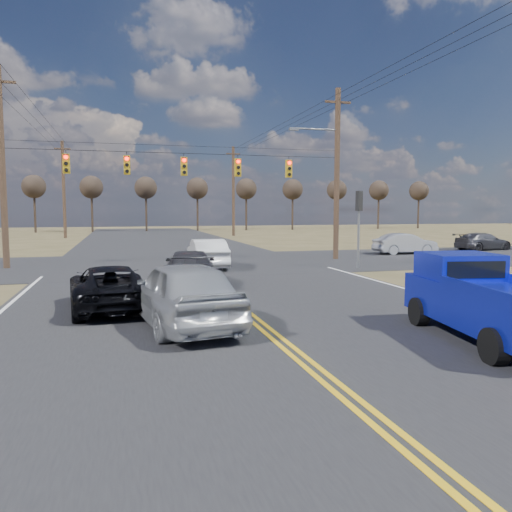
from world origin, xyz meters
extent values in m
plane|color=brown|center=(0.00, 0.00, 0.00)|extent=(160.00, 160.00, 0.00)
cube|color=#28282B|center=(0.00, 10.00, 0.00)|extent=(14.00, 120.00, 0.02)
cube|color=#28282B|center=(0.00, 18.00, 0.00)|extent=(120.00, 12.00, 0.02)
cylinder|color=#473323|center=(-9.00, 18.00, 5.00)|extent=(0.32, 0.32, 10.00)
cylinder|color=#473323|center=(9.00, 18.00, 5.00)|extent=(0.32, 0.32, 10.00)
cube|color=#473323|center=(9.00, 18.00, 9.20)|extent=(1.60, 0.12, 0.12)
cylinder|color=black|center=(0.00, 18.00, 6.00)|extent=(18.00, 0.02, 0.02)
cylinder|color=black|center=(0.00, 18.00, 6.40)|extent=(18.00, 0.02, 0.02)
cube|color=#B28C14|center=(-6.00, 18.00, 5.30)|extent=(0.34, 0.24, 1.00)
cylinder|color=#FF0C05|center=(-6.00, 17.86, 5.63)|extent=(0.20, 0.06, 0.20)
cylinder|color=black|center=(-6.00, 17.86, 5.30)|extent=(0.20, 0.06, 0.20)
cylinder|color=black|center=(-6.00, 17.86, 4.97)|extent=(0.20, 0.06, 0.20)
cube|color=black|center=(-6.00, 17.83, 5.74)|extent=(0.24, 0.14, 0.03)
cube|color=#B28C14|center=(-3.00, 18.00, 5.30)|extent=(0.34, 0.24, 1.00)
cylinder|color=#FF0C05|center=(-3.00, 17.86, 5.63)|extent=(0.20, 0.06, 0.20)
cylinder|color=black|center=(-3.00, 17.86, 5.30)|extent=(0.20, 0.06, 0.20)
cylinder|color=black|center=(-3.00, 17.86, 4.97)|extent=(0.20, 0.06, 0.20)
cube|color=black|center=(-3.00, 17.83, 5.74)|extent=(0.24, 0.14, 0.03)
cube|color=#B28C14|center=(0.00, 18.00, 5.30)|extent=(0.34, 0.24, 1.00)
cylinder|color=#FF0C05|center=(0.00, 17.86, 5.63)|extent=(0.20, 0.06, 0.20)
cylinder|color=black|center=(0.00, 17.86, 5.30)|extent=(0.20, 0.06, 0.20)
cylinder|color=black|center=(0.00, 17.86, 4.97)|extent=(0.20, 0.06, 0.20)
cube|color=black|center=(0.00, 17.83, 5.74)|extent=(0.24, 0.14, 0.03)
cube|color=#B28C14|center=(3.00, 18.00, 5.30)|extent=(0.34, 0.24, 1.00)
cylinder|color=#FF0C05|center=(3.00, 17.86, 5.63)|extent=(0.20, 0.06, 0.20)
cylinder|color=black|center=(3.00, 17.86, 5.30)|extent=(0.20, 0.06, 0.20)
cylinder|color=black|center=(3.00, 17.86, 4.97)|extent=(0.20, 0.06, 0.20)
cube|color=black|center=(3.00, 17.83, 5.74)|extent=(0.24, 0.14, 0.03)
cube|color=#B28C14|center=(6.00, 18.00, 5.30)|extent=(0.34, 0.24, 1.00)
cylinder|color=#FF0C05|center=(6.00, 17.86, 5.63)|extent=(0.20, 0.06, 0.20)
cylinder|color=black|center=(6.00, 17.86, 5.30)|extent=(0.20, 0.06, 0.20)
cylinder|color=black|center=(6.00, 17.86, 4.97)|extent=(0.20, 0.06, 0.20)
cube|color=black|center=(6.00, 17.83, 5.74)|extent=(0.24, 0.14, 0.03)
cylinder|color=slate|center=(8.20, 13.50, 1.60)|extent=(0.12, 0.12, 3.20)
cube|color=black|center=(8.20, 13.50, 3.40)|extent=(0.24, 0.34, 1.00)
cylinder|color=slate|center=(7.60, 18.00, 7.60)|extent=(2.80, 0.10, 0.10)
cube|color=slate|center=(6.30, 18.00, 7.55)|extent=(0.55, 0.22, 0.14)
cylinder|color=#473323|center=(-9.00, 46.00, 5.00)|extent=(0.32, 0.32, 10.00)
cube|color=#473323|center=(-9.00, 46.00, 9.20)|extent=(1.60, 0.12, 0.12)
cylinder|color=#473323|center=(9.00, 46.00, 5.00)|extent=(0.32, 0.32, 10.00)
cube|color=#473323|center=(9.00, 46.00, 9.20)|extent=(1.60, 0.12, 0.12)
cylinder|color=black|center=(-8.30, 17.00, 9.30)|extent=(0.02, 58.00, 0.02)
cylinder|color=black|center=(8.30, 17.00, 9.30)|extent=(0.02, 58.00, 0.02)
cylinder|color=black|center=(9.00, 17.00, 9.30)|extent=(0.02, 58.00, 0.02)
cylinder|color=black|center=(9.70, 17.00, 9.30)|extent=(0.02, 58.00, 0.02)
cylinder|color=#33261C|center=(-14.00, 60.00, 2.75)|extent=(0.28, 0.28, 5.50)
sphere|color=#2D231C|center=(-14.00, 60.00, 5.90)|extent=(3.00, 3.00, 3.00)
cylinder|color=#33261C|center=(-7.00, 60.00, 2.75)|extent=(0.28, 0.28, 5.50)
sphere|color=#2D231C|center=(-7.00, 60.00, 5.90)|extent=(3.00, 3.00, 3.00)
cylinder|color=#33261C|center=(0.00, 60.00, 2.75)|extent=(0.28, 0.28, 5.50)
sphere|color=#2D231C|center=(0.00, 60.00, 5.90)|extent=(3.00, 3.00, 3.00)
cylinder|color=#33261C|center=(7.00, 60.00, 2.75)|extent=(0.28, 0.28, 5.50)
sphere|color=#2D231C|center=(7.00, 60.00, 5.90)|extent=(3.00, 3.00, 3.00)
cylinder|color=#33261C|center=(14.00, 60.00, 2.75)|extent=(0.28, 0.28, 5.50)
sphere|color=#2D231C|center=(14.00, 60.00, 5.90)|extent=(3.00, 3.00, 3.00)
cylinder|color=#33261C|center=(21.00, 60.00, 2.75)|extent=(0.28, 0.28, 5.50)
sphere|color=#2D231C|center=(21.00, 60.00, 5.90)|extent=(3.00, 3.00, 3.00)
cylinder|color=#33261C|center=(28.00, 60.00, 2.75)|extent=(0.28, 0.28, 5.50)
sphere|color=#2D231C|center=(28.00, 60.00, 5.90)|extent=(3.00, 3.00, 3.00)
cylinder|color=#33261C|center=(35.00, 60.00, 2.75)|extent=(0.28, 0.28, 5.50)
sphere|color=#2D231C|center=(35.00, 60.00, 5.90)|extent=(3.00, 3.00, 3.00)
cylinder|color=#33261C|center=(42.00, 60.00, 2.75)|extent=(0.28, 0.28, 5.50)
sphere|color=#2D231C|center=(42.00, 60.00, 5.90)|extent=(3.00, 3.00, 3.00)
cylinder|color=black|center=(3.45, -1.63, 0.36)|extent=(0.39, 0.76, 0.73)
cylinder|color=black|center=(3.93, 1.60, 0.36)|extent=(0.39, 0.76, 0.73)
cylinder|color=black|center=(5.64, 1.35, 0.36)|extent=(0.39, 0.76, 0.73)
cube|color=#111EBD|center=(4.54, -0.14, 0.82)|extent=(2.52, 5.12, 0.91)
cube|color=#111EBD|center=(4.74, 1.16, 1.56)|extent=(1.89, 1.77, 0.65)
cube|color=black|center=(4.62, 0.42, 1.56)|extent=(1.45, 0.27, 0.41)
cube|color=#111EBD|center=(3.55, -0.96, 1.36)|extent=(0.53, 2.98, 0.18)
imported|color=#A3A6AB|center=(-1.92, 3.11, 0.86)|extent=(2.81, 5.33, 1.73)
imported|color=black|center=(-3.76, 5.89, 0.66)|extent=(2.65, 4.95, 1.32)
imported|color=silver|center=(0.80, 15.50, 0.74)|extent=(1.64, 4.54, 1.49)
imported|color=#313035|center=(-0.80, 10.00, 0.69)|extent=(2.51, 4.97, 1.38)
imported|color=#A6A8AE|center=(14.92, 19.99, 0.69)|extent=(1.50, 4.22, 1.39)
imported|color=#35343A|center=(22.13, 21.28, 0.64)|extent=(2.34, 4.62, 1.28)
camera|label=1|loc=(-3.39, -9.43, 2.97)|focal=35.00mm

